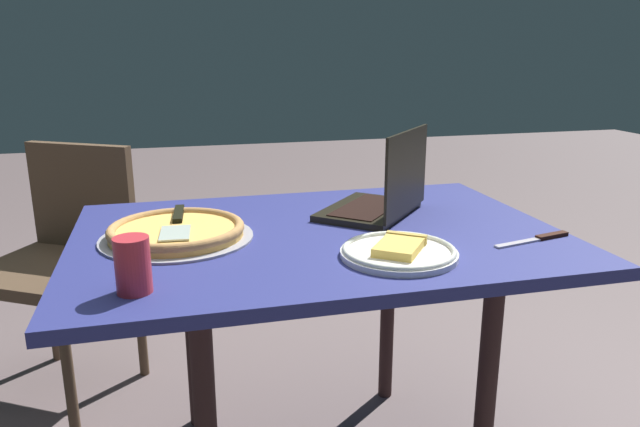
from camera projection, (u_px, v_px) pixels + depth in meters
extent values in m
cube|color=navy|center=(318.00, 237.00, 1.55)|extent=(1.23, 0.85, 0.03)
cylinder|color=#331F1E|center=(485.00, 413.00, 1.43)|extent=(0.05, 0.05, 0.70)
cylinder|color=#331F1E|center=(192.00, 325.00, 1.88)|extent=(0.05, 0.05, 0.70)
cylinder|color=#331F1E|center=(388.00, 304.00, 2.03)|extent=(0.05, 0.05, 0.70)
cube|color=black|center=(368.00, 210.00, 1.71)|extent=(0.36, 0.37, 0.02)
cube|color=black|center=(368.00, 207.00, 1.71)|extent=(0.28, 0.29, 0.00)
cube|color=black|center=(407.00, 172.00, 1.63)|extent=(0.21, 0.23, 0.23)
cube|color=#2A5084|center=(406.00, 172.00, 1.63)|extent=(0.19, 0.21, 0.20)
cylinder|color=white|center=(399.00, 254.00, 1.36)|extent=(0.27, 0.27, 0.01)
torus|color=silver|center=(399.00, 250.00, 1.36)|extent=(0.26, 0.26, 0.01)
cube|color=#E3B950|center=(399.00, 247.00, 1.36)|extent=(0.15, 0.16, 0.02)
cube|color=tan|center=(406.00, 239.00, 1.42)|extent=(0.09, 0.07, 0.03)
cylinder|color=#9D9CA6|center=(177.00, 238.00, 1.49)|extent=(0.38, 0.38, 0.01)
cylinder|color=#EEB455|center=(177.00, 232.00, 1.49)|extent=(0.33, 0.33, 0.02)
torus|color=#B7844C|center=(176.00, 228.00, 1.49)|extent=(0.33, 0.33, 0.02)
cube|color=#AFBEB1|center=(175.00, 233.00, 1.44)|extent=(0.08, 0.12, 0.00)
cube|color=black|center=(179.00, 214.00, 1.59)|extent=(0.04, 0.15, 0.01)
cube|color=silver|center=(523.00, 242.00, 1.46)|extent=(0.17, 0.05, 0.00)
cube|color=black|center=(552.00, 236.00, 1.50)|extent=(0.10, 0.04, 0.01)
cylinder|color=#C12E37|center=(133.00, 265.00, 1.15)|extent=(0.07, 0.07, 0.11)
cylinder|color=#46210B|center=(131.00, 250.00, 1.15)|extent=(0.06, 0.06, 0.01)
cube|color=brown|center=(50.00, 270.00, 2.01)|extent=(0.59, 0.59, 0.04)
cube|color=brown|center=(82.00, 196.00, 2.13)|extent=(0.37, 0.24, 0.38)
cylinder|color=brown|center=(68.00, 373.00, 1.84)|extent=(0.03, 0.03, 0.45)
cylinder|color=brown|center=(51.00, 306.00, 2.31)|extent=(0.03, 0.03, 0.45)
cylinder|color=brown|center=(140.00, 319.00, 2.20)|extent=(0.03, 0.03, 0.45)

